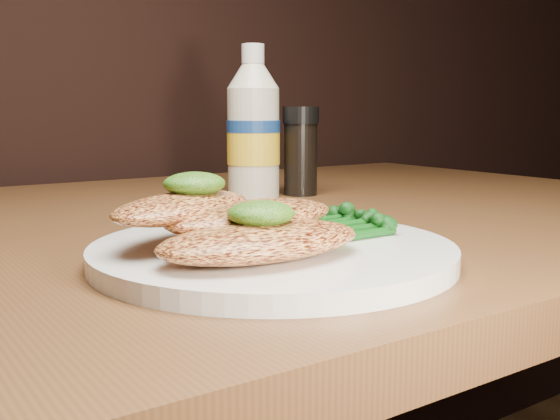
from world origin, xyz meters
TOP-DOWN VIEW (x-y plane):
  - plate at (-0.11, 0.83)m, footprint 0.27×0.27m
  - chicken_front at (-0.14, 0.79)m, footprint 0.15×0.08m
  - chicken_mid at (-0.12, 0.84)m, footprint 0.16×0.10m
  - chicken_back at (-0.16, 0.86)m, footprint 0.15×0.12m
  - pesto_front at (-0.14, 0.79)m, footprint 0.06×0.06m
  - pesto_back at (-0.15, 0.87)m, footprint 0.05×0.05m
  - broccolini_bundle at (-0.06, 0.83)m, footprint 0.15×0.13m
  - mayo_bottle at (0.08, 1.15)m, footprint 0.09×0.09m
  - pepper_grinder at (0.14, 1.13)m, footprint 0.06×0.06m

SIDE VIEW (x-z plane):
  - plate at x=-0.11m, z-range 0.75..0.76m
  - broccolini_bundle at x=-0.06m, z-range 0.76..0.78m
  - chicken_front at x=-0.14m, z-range 0.76..0.79m
  - chicken_mid at x=-0.12m, z-range 0.77..0.80m
  - chicken_back at x=-0.16m, z-range 0.78..0.80m
  - pesto_front at x=-0.14m, z-range 0.79..0.80m
  - pesto_back at x=-0.15m, z-range 0.80..0.82m
  - pepper_grinder at x=0.14m, z-range 0.75..0.87m
  - mayo_bottle at x=0.08m, z-range 0.75..0.95m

